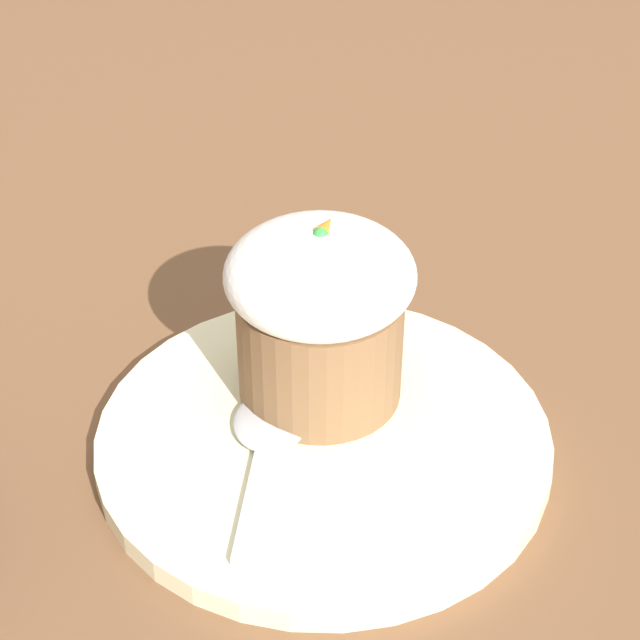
% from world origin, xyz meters
% --- Properties ---
extents(ground_plane, '(4.00, 4.00, 0.00)m').
position_xyz_m(ground_plane, '(0.00, 0.00, 0.00)').
color(ground_plane, brown).
extents(dessert_plate, '(0.23, 0.23, 0.01)m').
position_xyz_m(dessert_plate, '(0.00, 0.00, 0.01)').
color(dessert_plate, beige).
rests_on(dessert_plate, ground_plane).
extents(carrot_cake, '(0.09, 0.09, 0.10)m').
position_xyz_m(carrot_cake, '(0.03, 0.01, 0.06)').
color(carrot_cake, brown).
rests_on(carrot_cake, dessert_plate).
extents(spoon, '(0.12, 0.05, 0.01)m').
position_xyz_m(spoon, '(-0.02, 0.02, 0.02)').
color(spoon, '#B7B7BC').
rests_on(spoon, dessert_plate).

